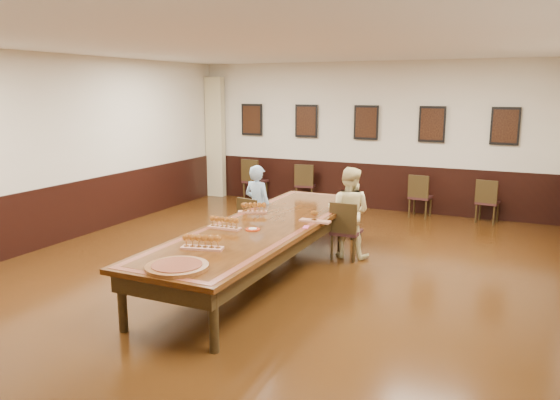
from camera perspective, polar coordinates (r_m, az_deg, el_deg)
The scene contains 23 objects.
floor at distance 7.88m, azimuth -1.54°, elevation -7.87°, with size 8.00×10.00×0.02m, color black.
ceiling at distance 7.46m, azimuth -1.68°, elevation 16.15°, with size 8.00×10.00×0.02m, color white.
wall_back at distance 12.17m, azimuth 9.03°, elevation 6.61°, with size 8.00×0.02×3.20m, color beige.
wall_left at distance 9.95m, azimuth -22.83°, elevation 4.80°, with size 0.02×10.00×3.20m, color beige.
chair_man at distance 9.05m, azimuth -2.70°, elevation -2.38°, with size 0.41×0.44×0.87m, color black, non-canonical shape.
chair_woman at distance 8.57m, azimuth 6.95°, elevation -3.10°, with size 0.43×0.47×0.92m, color black, non-canonical shape.
spare_chair_a at distance 12.97m, azimuth -2.62°, elevation 2.14°, with size 0.47×0.51×1.00m, color black, non-canonical shape.
spare_chair_b at distance 12.60m, azimuth 2.72°, elevation 1.71°, with size 0.44×0.48×0.94m, color black, non-canonical shape.
spare_chair_c at distance 11.65m, azimuth 14.47°, elevation 0.45°, with size 0.42×0.46×0.90m, color black, non-canonical shape.
spare_chair_d at distance 11.55m, azimuth 20.88°, elevation -0.08°, with size 0.41×0.45×0.88m, color black, non-canonical shape.
person_man at distance 9.06m, azimuth -2.35°, elevation -0.68°, with size 0.51×0.33×1.39m, color #4B8CBD.
person_woman at distance 8.60m, azimuth 7.18°, elevation -1.28°, with size 0.71×0.55×1.43m, color beige.
pink_phone at distance 7.47m, azimuth 2.73°, elevation -2.84°, with size 0.07×0.14×0.01m, color #EC4E92.
curtain at distance 13.53m, azimuth -6.76°, elevation 6.51°, with size 0.45×0.18×2.90m, color #C0B384.
wainscoting at distance 7.73m, azimuth -1.56°, elevation -4.30°, with size 8.00×10.00×1.00m.
conference_table at distance 7.70m, azimuth -1.57°, elevation -3.51°, with size 1.40×5.00×0.76m.
posters at distance 12.08m, azimuth 8.98°, elevation 8.00°, with size 6.14×0.04×0.74m.
flight_a at distance 8.33m, azimuth -2.86°, elevation -0.85°, with size 0.46×0.30×0.16m.
flight_b at distance 7.76m, azimuth 3.66°, elevation -1.76°, with size 0.45×0.14×0.17m.
flight_c at distance 7.40m, azimuth -5.84°, elevation -2.42°, with size 0.47×0.15×0.17m.
flight_d at distance 6.49m, azimuth -8.16°, elevation -4.41°, with size 0.52×0.27×0.19m.
red_plate_grp at distance 7.33m, azimuth -2.87°, elevation -3.08°, with size 0.20×0.20×0.03m.
carved_platter at distance 5.86m, azimuth -10.72°, elevation -6.87°, with size 0.73×0.73×0.05m.
Camera 1 is at (3.32, -6.66, 2.60)m, focal length 35.00 mm.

